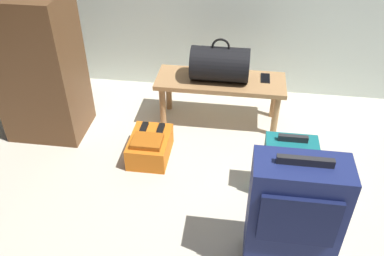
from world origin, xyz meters
TOP-DOWN VIEW (x-y plane):
  - ground_plane at (0.00, 0.00)m, footprint 6.60×6.60m
  - bench at (-0.18, 1.02)m, footprint 1.00×0.36m
  - duffel_bag_black at (-0.19, 1.02)m, footprint 0.44×0.26m
  - cell_phone at (0.16, 1.07)m, footprint 0.07×0.14m
  - suitcase_upright_navy at (0.29, -0.28)m, footprint 0.47×0.26m
  - suitcase_small_teal at (0.32, 0.27)m, footprint 0.32×0.19m
  - backpack_orange at (-0.65, 0.50)m, footprint 0.28×0.38m
  - side_cabinet at (-1.50, 0.73)m, footprint 0.56×0.44m

SIDE VIEW (x-z plane):
  - ground_plane at x=0.00m, z-range 0.00..0.00m
  - backpack_orange at x=-0.65m, z-range -0.01..0.20m
  - suitcase_small_teal at x=0.32m, z-range 0.01..0.47m
  - bench at x=-0.18m, z-range 0.14..0.53m
  - suitcase_upright_navy at x=0.29m, z-range 0.01..0.76m
  - cell_phone at x=0.16m, z-range 0.39..0.40m
  - duffel_bag_black at x=-0.19m, z-range 0.35..0.69m
  - side_cabinet at x=-1.50m, z-range 0.00..1.10m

